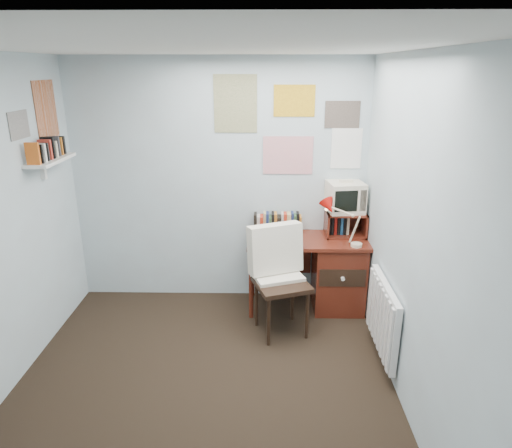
{
  "coord_description": "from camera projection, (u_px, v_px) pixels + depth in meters",
  "views": [
    {
      "loc": [
        0.46,
        -2.8,
        2.39
      ],
      "look_at": [
        0.39,
        0.99,
        1.08
      ],
      "focal_mm": 32.0,
      "sensor_mm": 36.0,
      "label": 1
    }
  ],
  "objects": [
    {
      "name": "crt_tv",
      "position": [
        345.0,
        196.0,
        4.55
      ],
      "size": [
        0.39,
        0.36,
        0.33
      ],
      "primitive_type": "cube",
      "rotation": [
        0.0,
        0.0,
        0.15
      ],
      "color": "beige",
      "rests_on": "tv_riser"
    },
    {
      "name": "posters_back",
      "position": [
        289.0,
        125.0,
        4.47
      ],
      "size": [
        1.2,
        0.01,
        0.9
      ],
      "primitive_type": "cube",
      "color": "white",
      "rests_on": "back_wall"
    },
    {
      "name": "desk_lamp",
      "position": [
        358.0,
        227.0,
        4.31
      ],
      "size": [
        0.3,
        0.26,
        0.39
      ],
      "primitive_type": "cube",
      "rotation": [
        0.0,
        0.0,
        0.09
      ],
      "color": "red",
      "rests_on": "desk"
    },
    {
      "name": "desk",
      "position": [
        333.0,
        271.0,
        4.68
      ],
      "size": [
        1.2,
        0.55,
        0.76
      ],
      "color": "maroon",
      "rests_on": "ground"
    },
    {
      "name": "book_row",
      "position": [
        283.0,
        222.0,
        4.71
      ],
      "size": [
        0.6,
        0.14,
        0.22
      ],
      "primitive_type": "cube",
      "color": "maroon",
      "rests_on": "desk"
    },
    {
      "name": "back_wall",
      "position": [
        219.0,
        184.0,
        4.68
      ],
      "size": [
        3.0,
        0.02,
        2.5
      ],
      "primitive_type": "cube",
      "color": "#A3B2BA",
      "rests_on": "ground"
    },
    {
      "name": "ceiling",
      "position": [
        184.0,
        46.0,
        2.62
      ],
      "size": [
        3.0,
        3.5,
        0.02
      ],
      "primitive_type": "cube",
      "color": "white",
      "rests_on": "back_wall"
    },
    {
      "name": "posters_left",
      "position": [
        33.0,
        115.0,
        3.85
      ],
      "size": [
        0.01,
        0.7,
        0.6
      ],
      "primitive_type": "cube",
      "color": "white",
      "rests_on": "left_wall"
    },
    {
      "name": "ground",
      "position": [
        201.0,
        402.0,
        3.43
      ],
      "size": [
        3.5,
        3.5,
        0.0
      ],
      "primitive_type": "plane",
      "color": "black",
      "rests_on": "ground"
    },
    {
      "name": "tv_riser",
      "position": [
        345.0,
        223.0,
        4.63
      ],
      "size": [
        0.4,
        0.3,
        0.25
      ],
      "primitive_type": "cube",
      "color": "maroon",
      "rests_on": "desk"
    },
    {
      "name": "desk_chair",
      "position": [
        282.0,
        284.0,
        4.19
      ],
      "size": [
        0.63,
        0.62,
        0.99
      ],
      "primitive_type": "cube",
      "rotation": [
        0.0,
        0.0,
        0.33
      ],
      "color": "black",
      "rests_on": "ground"
    },
    {
      "name": "wall_shelf",
      "position": [
        51.0,
        160.0,
        3.97
      ],
      "size": [
        0.2,
        0.62,
        0.24
      ],
      "primitive_type": "cube",
      "color": "white",
      "rests_on": "left_wall"
    },
    {
      "name": "radiator",
      "position": [
        383.0,
        317.0,
        3.79
      ],
      "size": [
        0.09,
        0.8,
        0.6
      ],
      "primitive_type": "cube",
      "color": "white",
      "rests_on": "right_wall"
    },
    {
      "name": "right_wall",
      "position": [
        421.0,
        249.0,
        3.0
      ],
      "size": [
        0.02,
        3.5,
        2.5
      ],
      "primitive_type": "cube",
      "color": "#A3B2BA",
      "rests_on": "ground"
    }
  ]
}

